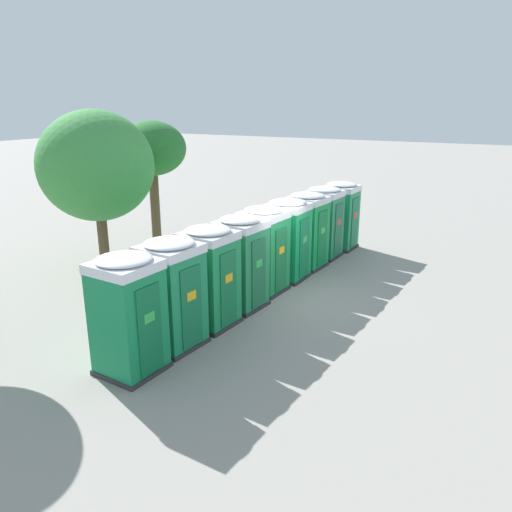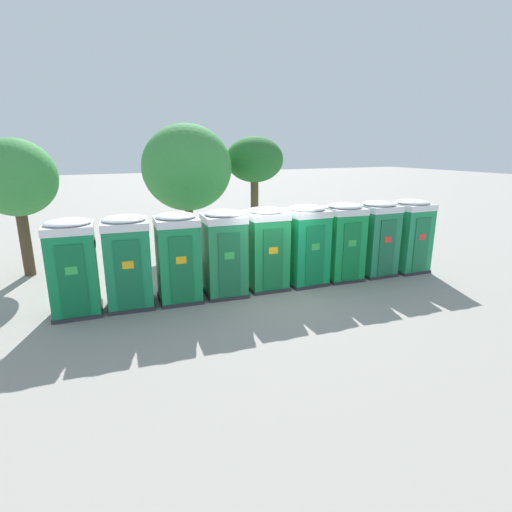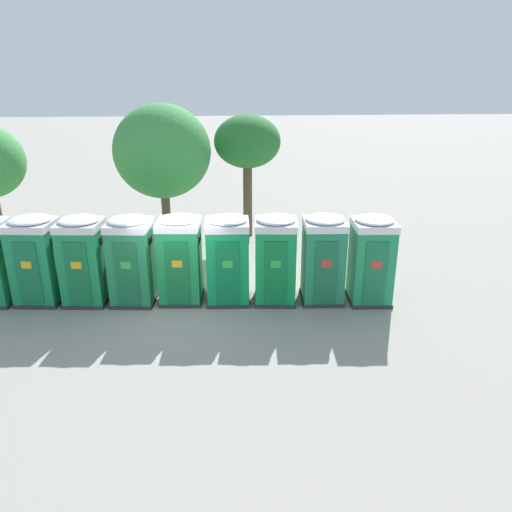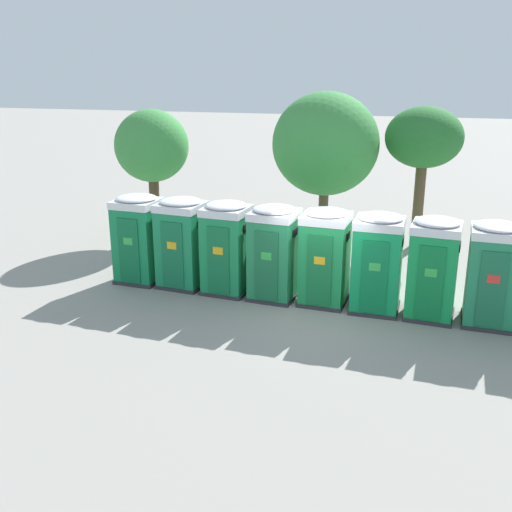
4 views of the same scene
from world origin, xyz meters
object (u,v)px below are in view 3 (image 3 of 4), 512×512
at_px(portapotty_6, 276,259).
at_px(portapotty_7, 323,258).
at_px(portapotty_3, 132,260).
at_px(street_tree_1, 162,152).
at_px(portapotty_2, 84,260).
at_px(portapotty_1, 36,259).
at_px(portapotty_8, 371,259).
at_px(portapotty_5, 228,259).
at_px(street_tree_0, 247,143).
at_px(portapotty_4, 180,259).

distance_m(portapotty_6, portapotty_7, 1.35).
xyz_separation_m(portapotty_3, street_tree_1, (0.44, 5.43, 2.17)).
distance_m(portapotty_2, portapotty_6, 5.41).
height_order(portapotty_1, portapotty_2, same).
height_order(portapotty_1, portapotty_6, same).
xyz_separation_m(portapotty_1, street_tree_1, (3.13, 5.20, 2.17)).
bearing_deg(portapotty_8, portapotty_7, 173.08).
bearing_deg(portapotty_5, portapotty_7, -3.20).
height_order(portapotty_7, street_tree_0, street_tree_0).
height_order(portapotty_1, street_tree_0, street_tree_0).
bearing_deg(street_tree_0, portapotty_5, -98.57).
bearing_deg(street_tree_1, street_tree_0, 7.42).
bearing_deg(portapotty_8, portapotty_6, 175.12).
bearing_deg(portapotty_6, street_tree_1, 122.68).
bearing_deg(portapotty_8, street_tree_1, 137.09).
relative_size(portapotty_2, street_tree_1, 0.49).
xyz_separation_m(portapotty_3, portapotty_7, (5.41, -0.28, 0.00)).
relative_size(portapotty_4, street_tree_0, 0.54).
relative_size(portapotty_2, portapotty_6, 1.00).
bearing_deg(portapotty_7, street_tree_0, 106.41).
bearing_deg(portapotty_7, street_tree_1, 131.05).
distance_m(portapotty_2, portapotty_8, 8.12).
distance_m(portapotty_2, street_tree_1, 6.02).
bearing_deg(portapotty_3, portapotty_6, -2.96).
xyz_separation_m(portapotty_5, portapotty_6, (1.35, -0.08, 0.00)).
distance_m(portapotty_6, portapotty_8, 2.71).
relative_size(portapotty_1, street_tree_0, 0.54).
bearing_deg(portapotty_6, portapotty_1, 176.31).
bearing_deg(street_tree_0, portapotty_1, -138.28).
relative_size(portapotty_1, portapotty_4, 1.00).
height_order(portapotty_7, portapotty_8, same).
relative_size(portapotty_1, portapotty_3, 1.00).
bearing_deg(portapotty_5, portapotty_2, 176.72).
distance_m(portapotty_3, portapotty_6, 4.06).
distance_m(portapotty_5, street_tree_0, 6.49).
xyz_separation_m(portapotty_2, portapotty_8, (8.10, -0.55, 0.00)).
height_order(portapotty_1, street_tree_1, street_tree_1).
bearing_deg(portapotty_4, portapotty_2, 177.84).
bearing_deg(portapotty_2, portapotty_1, 174.92).
relative_size(portapotty_3, portapotty_8, 1.00).
height_order(portapotty_4, portapotty_6, same).
bearing_deg(street_tree_1, portapotty_6, -57.32).
bearing_deg(portapotty_3, portapotty_5, -2.66).
height_order(portapotty_3, street_tree_1, street_tree_1).
xyz_separation_m(portapotty_5, street_tree_1, (-2.27, 5.56, 2.17)).
height_order(portapotty_5, street_tree_1, street_tree_1).
distance_m(portapotty_1, portapotty_6, 6.76).
bearing_deg(portapotty_5, portapotty_6, -3.57).
height_order(portapotty_4, portapotty_5, same).
xyz_separation_m(portapotty_4, portapotty_8, (5.39, -0.44, 0.00)).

